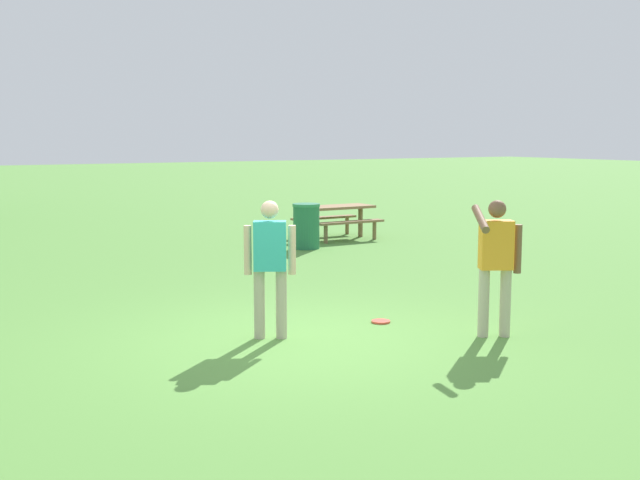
# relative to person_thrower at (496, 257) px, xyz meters

# --- Properties ---
(ground_plane) EXTENTS (120.00, 120.00, 0.00)m
(ground_plane) POSITION_rel_person_thrower_xyz_m (-2.13, 1.00, -0.96)
(ground_plane) COLOR #568E3D
(person_thrower) EXTENTS (0.81, 0.58, 1.64)m
(person_thrower) POSITION_rel_person_thrower_xyz_m (0.00, 0.00, 0.00)
(person_thrower) COLOR #B7AD93
(person_thrower) RESTS_ON ground
(person_catcher) EXTENTS (0.55, 0.37, 1.64)m
(person_catcher) POSITION_rel_person_thrower_xyz_m (-2.35, 1.27, -0.02)
(person_catcher) COLOR #B7AD93
(person_catcher) RESTS_ON ground
(frisbee) EXTENTS (0.24, 0.24, 0.03)m
(frisbee) POSITION_rel_person_thrower_xyz_m (-0.76, 1.28, -0.95)
(frisbee) COLOR #E04733
(frisbee) RESTS_ON ground
(picnic_table_near) EXTENTS (1.73, 1.46, 0.77)m
(picnic_table_near) POSITION_rel_person_thrower_xyz_m (3.05, 8.70, -0.40)
(picnic_table_near) COLOR olive
(picnic_table_near) RESTS_ON ground
(trash_can_beside_table) EXTENTS (0.59, 0.59, 0.96)m
(trash_can_beside_table) POSITION_rel_person_thrower_xyz_m (1.64, 7.62, -0.48)
(trash_can_beside_table) COLOR #237047
(trash_can_beside_table) RESTS_ON ground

